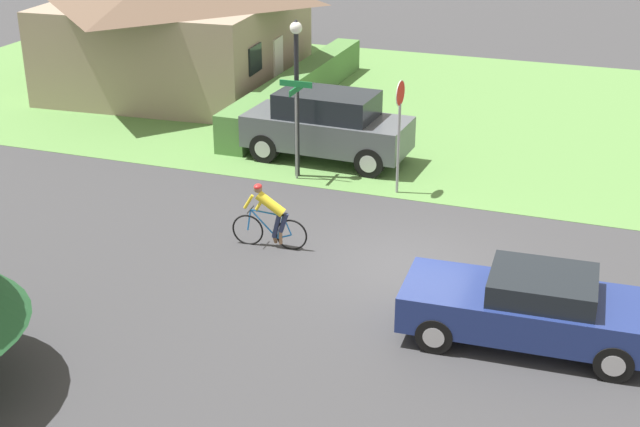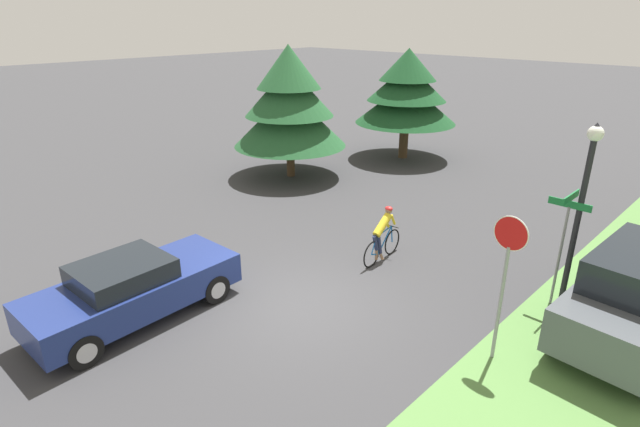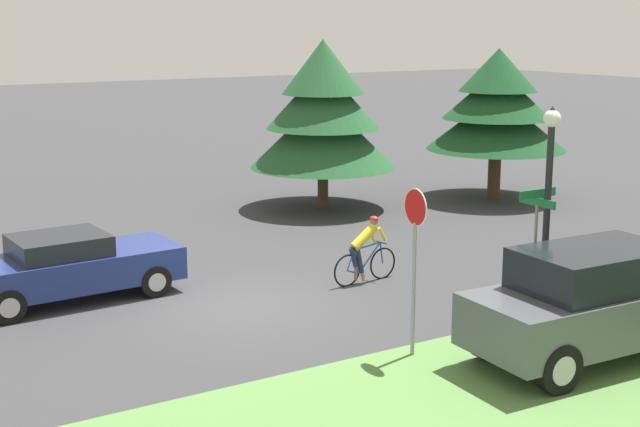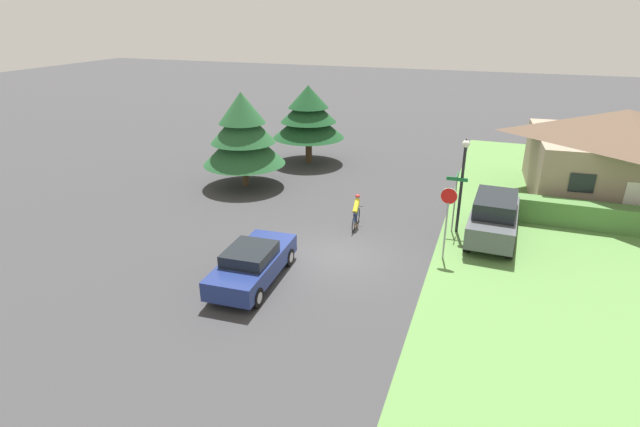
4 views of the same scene
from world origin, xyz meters
name	(u,v)px [view 1 (image 1 of 4)]	position (x,y,z in m)	size (l,w,h in m)	color
ground_plane	(408,267)	(0.00, 0.00, 0.00)	(140.00, 140.00, 0.00)	#38383A
grass_verge_right	(382,105)	(11.67, 4.00, 0.01)	(16.00, 36.00, 0.01)	#568442
cottage_house	(178,20)	(11.54, 11.62, 2.39)	(9.31, 8.62, 4.86)	gray
hedge_row	(298,89)	(10.62, 6.69, 0.58)	(11.01, 0.90, 1.16)	#4C7A3D
sedan_left_lane	(530,308)	(-2.24, -2.84, 0.72)	(2.00, 4.59, 1.42)	navy
cyclist	(270,217)	(-0.07, 3.18, 0.72)	(0.44, 1.76, 1.51)	black
parked_suv_right	(327,126)	(5.80, 3.91, 1.01)	(2.09, 4.69, 1.98)	#4C5156
stop_sign	(400,116)	(4.06, 1.37, 2.06)	(0.65, 0.07, 2.98)	gray
street_lamp	(297,78)	(4.31, 4.23, 2.73)	(0.32, 0.32, 4.25)	black
street_name_sign	(296,112)	(4.11, 4.17, 1.87)	(0.90, 0.90, 2.70)	gray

